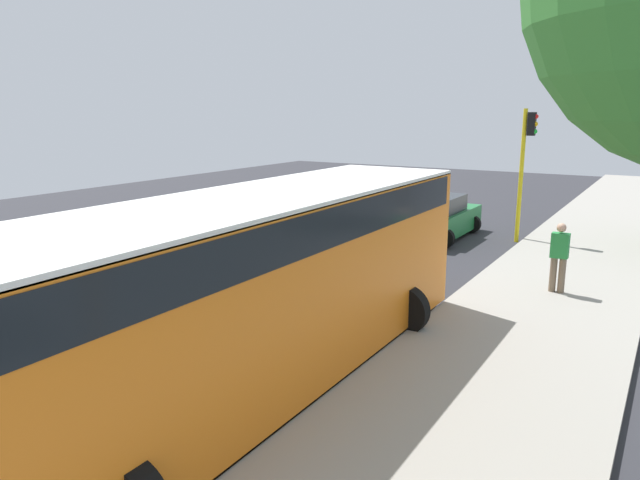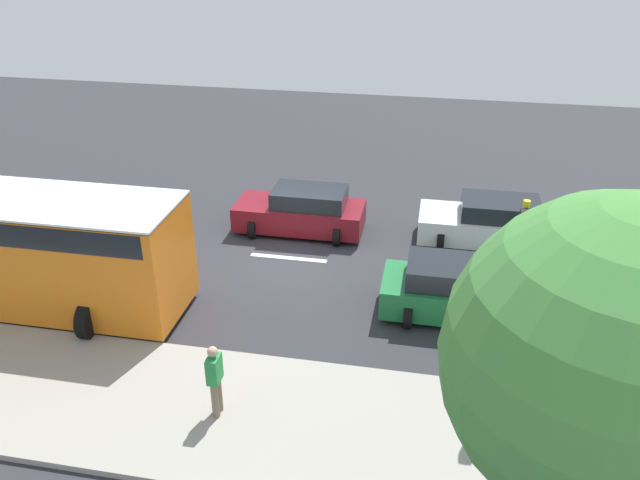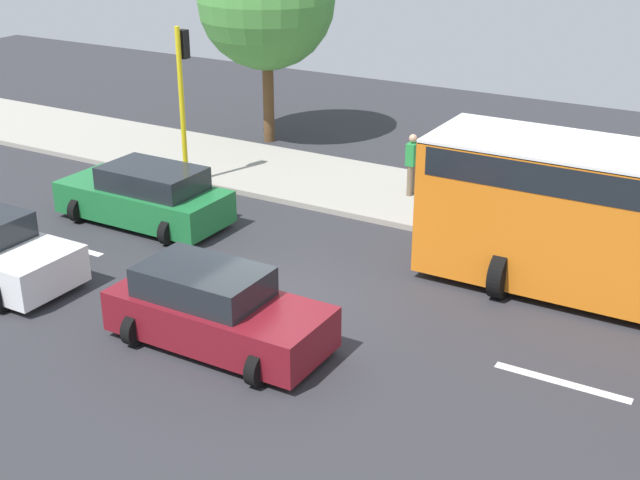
% 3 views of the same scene
% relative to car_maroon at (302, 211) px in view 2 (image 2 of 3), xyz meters
% --- Properties ---
extents(ground_plane, '(40.00, 60.00, 0.10)m').
position_rel_car_maroon_xyz_m(ground_plane, '(1.94, -0.01, -0.76)').
color(ground_plane, '#2D2D33').
extents(sidewalk, '(4.00, 60.00, 0.15)m').
position_rel_car_maroon_xyz_m(sidewalk, '(8.94, -0.01, -0.64)').
color(sidewalk, '#9E998E').
rests_on(sidewalk, ground).
extents(lane_stripe_north, '(0.20, 2.40, 0.01)m').
position_rel_car_maroon_xyz_m(lane_stripe_north, '(1.94, -6.01, -0.70)').
color(lane_stripe_north, white).
rests_on(lane_stripe_north, ground).
extents(lane_stripe_mid, '(0.20, 2.40, 0.01)m').
position_rel_car_maroon_xyz_m(lane_stripe_mid, '(1.94, -0.01, -0.70)').
color(lane_stripe_mid, white).
rests_on(lane_stripe_mid, ground).
extents(lane_stripe_south, '(0.20, 2.40, 0.01)m').
position_rel_car_maroon_xyz_m(lane_stripe_south, '(1.94, 5.99, -0.70)').
color(lane_stripe_south, white).
rests_on(lane_stripe_south, ground).
extents(car_maroon, '(2.18, 4.22, 1.52)m').
position_rel_car_maroon_xyz_m(car_maroon, '(0.00, 0.00, 0.00)').
color(car_maroon, maroon).
rests_on(car_maroon, ground).
extents(car_white, '(2.27, 4.29, 1.52)m').
position_rel_car_maroon_xyz_m(car_white, '(-0.27, 6.05, 0.00)').
color(car_white, white).
rests_on(car_white, ground).
extents(car_green, '(2.25, 4.44, 1.52)m').
position_rel_car_maroon_xyz_m(car_green, '(4.08, 5.22, 0.00)').
color(car_green, '#1E7238').
rests_on(car_green, ground).
extents(motorcycle, '(0.60, 1.30, 1.53)m').
position_rel_car_maroon_xyz_m(motorcycle, '(1.48, -9.01, -0.07)').
color(motorcycle, black).
rests_on(motorcycle, ground).
extents(pedestrian_near_signal, '(0.40, 0.24, 1.69)m').
position_rel_car_maroon_xyz_m(pedestrian_near_signal, '(9.01, 0.15, 0.35)').
color(pedestrian_near_signal, '#72604C').
rests_on(pedestrian_near_signal, sidewalk).
extents(traffic_light_corner, '(0.49, 0.24, 4.50)m').
position_rel_car_maroon_xyz_m(traffic_light_corner, '(6.78, 6.02, 2.22)').
color(traffic_light_corner, yellow).
rests_on(traffic_light_corner, ground).
extents(street_tree_south, '(4.33, 4.33, 6.72)m').
position_rel_car_maroon_xyz_m(street_tree_south, '(11.77, 6.58, 3.83)').
color(street_tree_south, brown).
rests_on(street_tree_south, ground).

